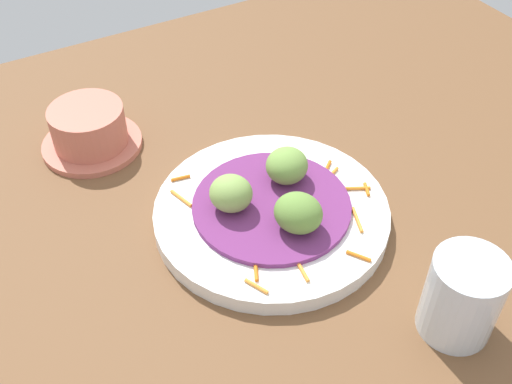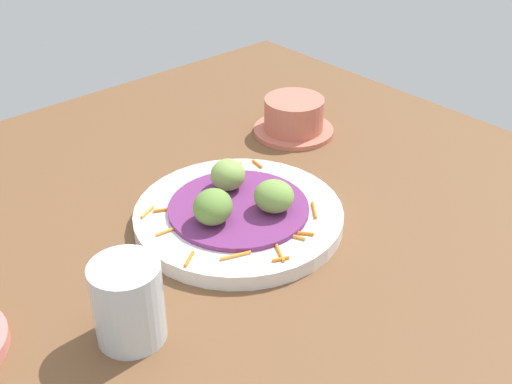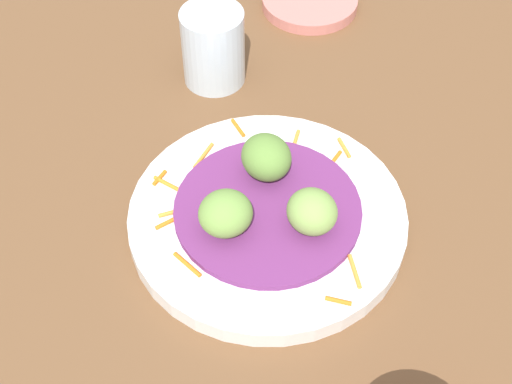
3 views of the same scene
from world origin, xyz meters
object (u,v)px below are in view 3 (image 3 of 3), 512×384
guac_scoop_right (266,157)px  water_glass (213,47)px  guac_scoop_left (226,213)px  side_plate_small (310,2)px  main_plate (267,218)px  guac_scoop_center (312,212)px

guac_scoop_right → water_glass: 18.22cm
guac_scoop_left → side_plate_small: guac_scoop_left is taller
main_plate → water_glass: water_glass is taller
side_plate_small → water_glass: water_glass is taller
guac_scoop_left → water_glass: size_ratio=0.56×
guac_scoop_center → water_glass: bearing=-151.8°
guac_scoop_center → water_glass: water_glass is taller
guac_scoop_left → guac_scoop_center: bearing=97.1°
side_plate_small → main_plate: bearing=-3.5°
guac_scoop_right → main_plate: bearing=7.1°
guac_scoop_left → main_plate: bearing=127.1°
guac_scoop_right → side_plate_small: guac_scoop_right is taller
guac_scoop_left → water_glass: 24.23cm
guac_scoop_center → side_plate_small: 38.29cm
guac_scoop_left → guac_scoop_right: bearing=157.1°
water_glass → main_plate: bearing=20.9°
guac_scoop_center → water_glass: 25.91cm
main_plate → side_plate_small: size_ratio=2.16×
guac_scoop_right → side_plate_small: 32.17cm
guac_scoop_left → side_plate_small: bearing=171.5°
water_glass → side_plate_small: bearing=145.9°
guac_scoop_left → guac_scoop_center: same height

